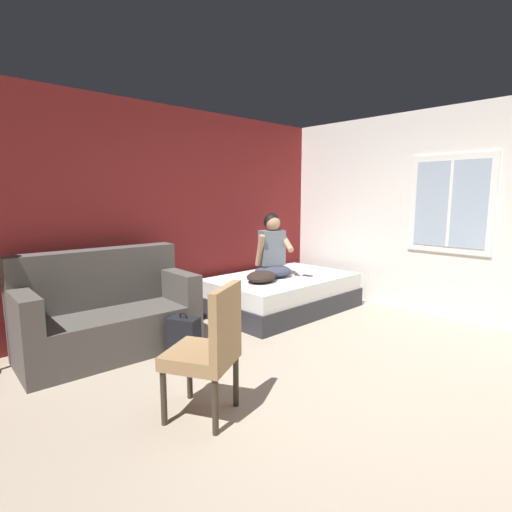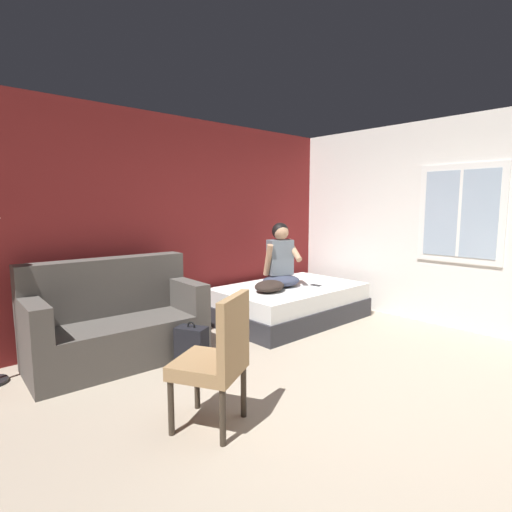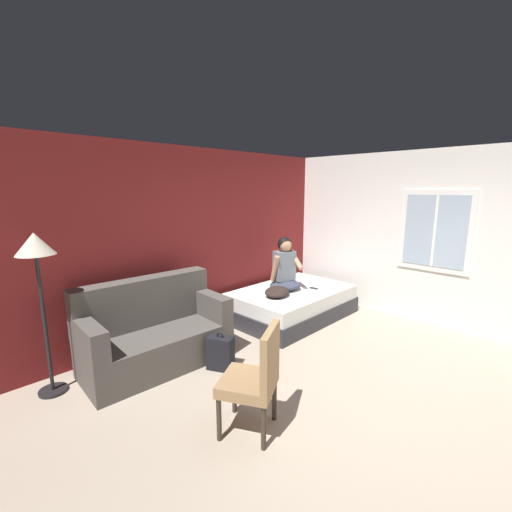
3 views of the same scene
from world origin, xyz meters
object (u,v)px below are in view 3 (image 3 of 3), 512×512
object	(u,v)px
bed	(292,303)
throw_pillow	(277,292)
couch	(154,333)
side_chair	(256,376)
backpack	(221,353)
floor_lamp	(37,260)
cell_phone	(314,288)
person_seated	(285,269)

from	to	relation	value
bed	throw_pillow	xyz separation A→B (m)	(-0.46, -0.06, 0.31)
couch	side_chair	distance (m)	1.72
bed	side_chair	size ratio (longest dim) A/B	2.08
couch	side_chair	size ratio (longest dim) A/B	1.78
couch	backpack	size ratio (longest dim) A/B	3.80
throw_pillow	floor_lamp	size ratio (longest dim) A/B	0.28
side_chair	throw_pillow	distance (m)	2.41
throw_pillow	cell_phone	bearing A→B (deg)	-12.90
side_chair	floor_lamp	size ratio (longest dim) A/B	0.58
couch	cell_phone	bearing A→B (deg)	-9.29
person_seated	cell_phone	distance (m)	0.61
bed	throw_pillow	size ratio (longest dim) A/B	4.25
person_seated	cell_phone	xyz separation A→B (m)	(0.39, -0.31, -0.35)
backpack	cell_phone	distance (m)	2.22
bed	couch	world-z (taller)	couch
side_chair	couch	bearing A→B (deg)	90.49
backpack	floor_lamp	size ratio (longest dim) A/B	0.27
couch	throw_pillow	size ratio (longest dim) A/B	3.62
floor_lamp	bed	bearing A→B (deg)	-7.05
side_chair	person_seated	xyz separation A→B (m)	(2.27, 1.59, 0.30)
cell_phone	backpack	bearing A→B (deg)	1.24
person_seated	throw_pillow	bearing A→B (deg)	-157.76
couch	side_chair	world-z (taller)	couch
cell_phone	floor_lamp	xyz separation A→B (m)	(-3.76, 0.66, 0.94)
backpack	throw_pillow	distance (m)	1.54
person_seated	throw_pillow	world-z (taller)	person_seated
side_chair	person_seated	bearing A→B (deg)	34.97
throw_pillow	cell_phone	world-z (taller)	throw_pillow
throw_pillow	cell_phone	xyz separation A→B (m)	(0.74, -0.17, -0.07)
couch	cell_phone	world-z (taller)	couch
bed	side_chair	distance (m)	2.84
side_chair	throw_pillow	bearing A→B (deg)	36.94
bed	couch	distance (m)	2.41
floor_lamp	person_seated	bearing A→B (deg)	-5.92
bed	cell_phone	size ratio (longest dim) A/B	14.17
bed	side_chair	xyz separation A→B (m)	(-2.38, -1.51, 0.30)
side_chair	floor_lamp	world-z (taller)	floor_lamp
backpack	cell_phone	size ratio (longest dim) A/B	3.18
side_chair	cell_phone	distance (m)	2.95
bed	backpack	size ratio (longest dim) A/B	4.45
person_seated	cell_phone	bearing A→B (deg)	-38.69
throw_pillow	cell_phone	size ratio (longest dim) A/B	3.33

